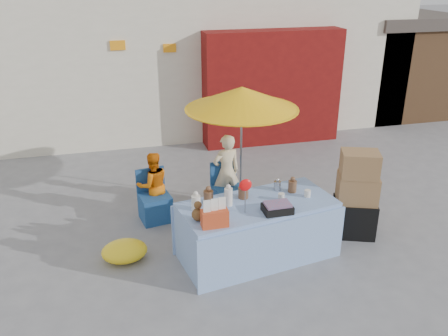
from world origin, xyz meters
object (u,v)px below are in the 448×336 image
object	(u,v)px
market_table	(256,229)
chair_left	(155,206)
vendor_beige	(226,172)
box_stack	(356,197)
vendor_orange	(153,185)
umbrella	(242,99)
chair_right	(228,197)

from	to	relation	value
market_table	chair_left	size ratio (longest dim) A/B	2.79
vendor_beige	box_stack	size ratio (longest dim) A/B	0.96
vendor_orange	vendor_beige	bearing A→B (deg)	170.30
chair_left	vendor_beige	xyz separation A→B (m)	(1.25, 0.13, 0.41)
chair_left	vendor_beige	bearing A→B (deg)	-3.57
vendor_beige	umbrella	bearing A→B (deg)	-163.14
market_table	vendor_beige	bearing A→B (deg)	81.71
market_table	box_stack	world-z (taller)	box_stack
chair_right	vendor_beige	bearing A→B (deg)	79.17
market_table	chair_right	world-z (taller)	market_table
chair_left	vendor_beige	size ratio (longest dim) A/B	0.64
chair_left	box_stack	distance (m)	3.22
market_table	vendor_beige	world-z (taller)	market_table
vendor_orange	box_stack	xyz separation A→B (m)	(2.96, -1.35, 0.07)
vendor_orange	umbrella	world-z (taller)	umbrella
chair_right	vendor_orange	xyz separation A→B (m)	(-1.25, 0.13, 0.31)
vendor_beige	box_stack	distance (m)	2.18
chair_left	vendor_beige	world-z (taller)	vendor_beige
chair_right	vendor_orange	distance (m)	1.29
market_table	vendor_orange	size ratio (longest dim) A/B	2.08
chair_right	umbrella	bearing A→B (deg)	33.52
box_stack	vendor_orange	bearing A→B (deg)	155.38
chair_left	box_stack	xyz separation A→B (m)	(2.96, -1.22, 0.38)
market_table	chair_right	xyz separation A→B (m)	(-0.04, 1.43, -0.18)
chair_right	vendor_orange	world-z (taller)	vendor_orange
vendor_orange	chair_right	bearing A→B (deg)	164.15
box_stack	market_table	bearing A→B (deg)	-172.75
umbrella	vendor_orange	bearing A→B (deg)	-174.47
vendor_orange	vendor_beige	world-z (taller)	vendor_beige
chair_left	umbrella	xyz separation A→B (m)	(1.55, 0.28, 1.64)
vendor_orange	box_stack	distance (m)	3.25
chair_left	chair_right	size ratio (longest dim) A/B	1.00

